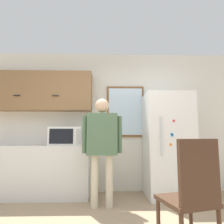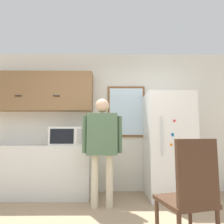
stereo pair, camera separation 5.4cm
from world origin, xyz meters
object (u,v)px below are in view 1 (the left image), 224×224
object	(u,v)px
chair	(192,191)
person	(102,140)
microwave	(67,136)
refrigerator	(168,144)

from	to	relation	value
chair	person	bearing A→B (deg)	-69.11
person	microwave	bearing A→B (deg)	140.82
microwave	refrigerator	world-z (taller)	refrigerator
microwave	chair	size ratio (longest dim) A/B	0.55
person	chair	world-z (taller)	person
microwave	chair	xyz separation A→B (m)	(1.49, -1.65, -0.49)
microwave	person	xyz separation A→B (m)	(0.63, -0.46, -0.05)
microwave	person	bearing A→B (deg)	-36.11
chair	refrigerator	bearing A→B (deg)	-115.14
person	refrigerator	bearing A→B (deg)	19.31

